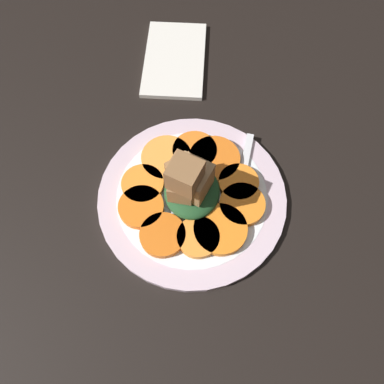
{
  "coord_description": "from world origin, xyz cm",
  "views": [
    {
      "loc": [
        -23.09,
        -1.34,
        51.89
      ],
      "look_at": [
        0.0,
        0.0,
        4.1
      ],
      "focal_mm": 35.0,
      "sensor_mm": 36.0,
      "label": 1
    }
  ],
  "objects": [
    {
      "name": "carrot_slice_4",
      "position": [
        7.1,
        -0.01,
        3.63
      ],
      "size": [
        6.75,
        6.75,
        1.07
      ],
      "primitive_type": "cylinder",
      "color": "orange",
      "rests_on": "plate"
    },
    {
      "name": "carrot_slice_5",
      "position": [
        5.64,
        4.15,
        3.63
      ],
      "size": [
        7.58,
        7.58,
        1.07
      ],
      "primitive_type": "cylinder",
      "color": "#F99539",
      "rests_on": "plate"
    },
    {
      "name": "carrot_slice_2",
      "position": [
        2.13,
        -6.64,
        3.63
      ],
      "size": [
        5.86,
        5.86,
        1.07
      ],
      "primitive_type": "cylinder",
      "color": "orange",
      "rests_on": "plate"
    },
    {
      "name": "center_pile",
      "position": [
        -0.16,
        0.43,
        7.06
      ],
      "size": [
        8.76,
        7.88,
        10.22
      ],
      "color": "#1E4723",
      "rests_on": "plate"
    },
    {
      "name": "carrot_slice_1",
      "position": [
        -1.32,
        -7.17,
        3.63
      ],
      "size": [
        6.49,
        6.49,
        1.07
      ],
      "primitive_type": "cylinder",
      "color": "orange",
      "rests_on": "plate"
    },
    {
      "name": "carrot_slice_6",
      "position": [
        1.07,
        7.22,
        3.63
      ],
      "size": [
        6.15,
        6.15,
        1.07
      ],
      "primitive_type": "cylinder",
      "color": "orange",
      "rests_on": "plate"
    },
    {
      "name": "carrot_slice_0",
      "position": [
        -5.22,
        -4.19,
        3.63
      ],
      "size": [
        7.4,
        7.4,
        1.07
      ],
      "primitive_type": "cylinder",
      "color": "orange",
      "rests_on": "plate"
    },
    {
      "name": "table_slab",
      "position": [
        0.0,
        0.0,
        1.0
      ],
      "size": [
        120.0,
        120.0,
        2.0
      ],
      "primitive_type": "cube",
      "color": "black",
      "rests_on": "ground"
    },
    {
      "name": "carrot_slice_3",
      "position": [
        5.91,
        -3.01,
        3.63
      ],
      "size": [
        7.68,
        7.68,
        1.07
      ],
      "primitive_type": "cylinder",
      "color": "orange",
      "rests_on": "plate"
    },
    {
      "name": "carrot_slice_8",
      "position": [
        -6.49,
        3.61,
        3.63
      ],
      "size": [
        6.31,
        6.31,
        1.07
      ],
      "primitive_type": "cylinder",
      "color": "orange",
      "rests_on": "plate"
    },
    {
      "name": "plate",
      "position": [
        0.0,
        0.0,
        2.52
      ],
      "size": [
        27.34,
        27.34,
        1.05
      ],
      "color": "silver",
      "rests_on": "table_slab"
    },
    {
      "name": "napkin",
      "position": [
        26.88,
        4.65,
        2.4
      ],
      "size": [
        17.54,
        10.52,
        0.8
      ],
      "color": "silver",
      "rests_on": "table_slab"
    },
    {
      "name": "carrot_slice_7",
      "position": [
        -2.54,
        7.02,
        3.63
      ],
      "size": [
        6.43,
        6.43,
        1.07
      ],
      "primitive_type": "cylinder",
      "color": "orange",
      "rests_on": "plate"
    },
    {
      "name": "fork",
      "position": [
        1.41,
        -6.87,
        3.3
      ],
      "size": [
        18.28,
        4.79,
        0.4
      ],
      "rotation": [
        0.0,
        0.0,
        -0.17
      ],
      "color": "silver",
      "rests_on": "plate"
    },
    {
      "name": "carrot_slice_9",
      "position": [
        -6.52,
        -1.22,
        3.63
      ],
      "size": [
        5.85,
        5.85,
        1.07
      ],
      "primitive_type": "cylinder",
      "color": "orange",
      "rests_on": "plate"
    }
  ]
}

